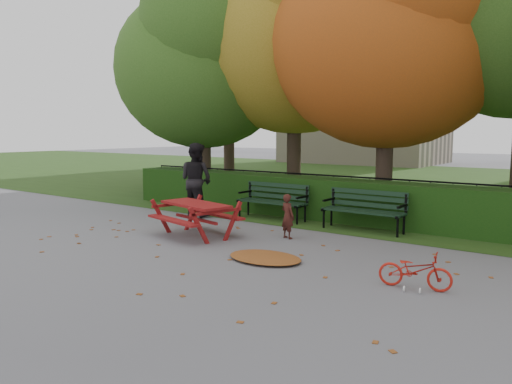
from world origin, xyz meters
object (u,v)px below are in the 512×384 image
Objects in this scene: bench_right at (365,207)px; adult at (196,180)px; child at (288,216)px; tree_c at (398,22)px; tree_b at (301,21)px; picnic_table at (196,210)px; tree_a at (206,55)px; bench_left at (274,198)px; bicycle at (415,270)px; tree_f at (231,40)px.

bench_right is 4.32m from adult.
child is (-0.92, -1.67, -0.07)m from bench_right.
adult is at bearing 1.27° from child.
tree_c is 4.87m from bench_right.
tree_b reaches higher than picnic_table.
tree_a is at bearing 142.48° from picnic_table.
tree_b is (2.74, 1.17, 0.88)m from tree_a.
tree_b is 5.95m from adult.
bench_left is 1.98× the size of child.
picnic_table is 4.86m from bicycle.
tree_a reaches higher than bicycle.
adult reaches higher than picnic_table.
tree_f is 4.90× the size of picnic_table.
tree_f is 10.12× the size of child.
tree_c is 8.66m from tree_f.
bench_left is at bearing -158.31° from adult.
adult is 6.99m from bicycle.
child is 3.60m from bicycle.
bicycle is (8.54, -5.23, -4.26)m from tree_a.
bench_right is 1.98× the size of child.
tree_c reaches higher than picnic_table.
tree_a is 4.16× the size of bench_right.
tree_f is at bearing 39.56° from bicycle.
tree_b is at bearing 139.33° from bench_right.
bench_left is 1.83× the size of bicycle.
tree_b is 4.88× the size of bench_left.
bench_left is at bearing -69.42° from tree_b.
bench_right is (8.23, -5.54, -5.17)m from tree_f.
child is at bearing -48.39° from bench_left.
tree_a is at bearing 154.24° from bench_left.
picnic_table is at bearing -55.12° from tree_f.
picnic_table is 1.90× the size of bicycle.
tree_a is 0.94× the size of tree_c.
tree_c is 5.31m from bench_left.
tree_c is at bearing 77.71° from picnic_table.
picnic_table is at bearing -134.11° from bench_right.
bench_left is at bearing -43.51° from tree_f.
tree_f is at bearing 137.60° from picnic_table.
tree_a is 4.94m from adult.
tree_b is at bearing 110.58° from bench_left.
bench_right is 3.65m from picnic_table.
bench_right is 1.91m from child.
tree_c is 6.88m from picnic_table.
adult reaches higher than bench_left.
picnic_table is 2.50m from adult.
bench_right is (0.27, -2.26, -4.30)m from tree_c.
child reaches higher than bench_left.
tree_b reaches higher than child.
tree_b is 4.71× the size of adult.
tree_f reaches higher than tree_b.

